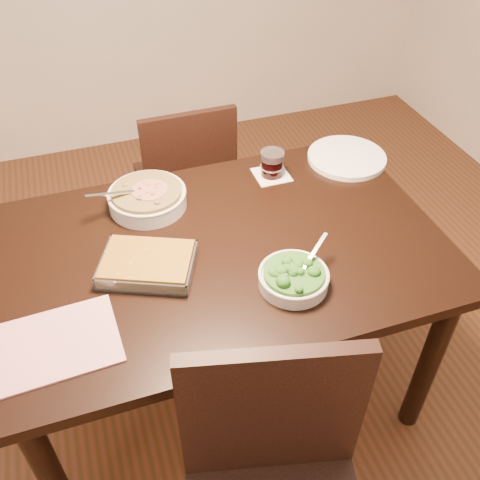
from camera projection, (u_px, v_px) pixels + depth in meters
The scene contains 10 objects.
ground at pixel (225, 383), 2.16m from camera, with size 4.00×4.00×0.00m, color #432913.
table at pixel (221, 268), 1.73m from camera, with size 1.40×0.90×0.75m.
magazine_a at pixel (54, 344), 1.38m from camera, with size 0.33×0.24×0.01m, color #B53356.
coaster at pixel (271, 175), 1.95m from camera, with size 0.12×0.12×0.00m, color white.
stew_bowl at pixel (147, 197), 1.79m from camera, with size 0.29×0.26×0.10m.
broccoli_bowl at pixel (294, 277), 1.52m from camera, with size 0.21×0.20×0.08m.
baking_dish at pixel (148, 264), 1.57m from camera, with size 0.33×0.29×0.05m.
wine_tumbler at pixel (272, 163), 1.92m from camera, with size 0.09×0.09×0.10m.
dinner_plate at pixel (347, 157), 2.02m from camera, with size 0.30×0.30×0.02m, color white.
chair_far at pixel (187, 178), 2.41m from camera, with size 0.40×0.40×0.85m.
Camera 1 is at (-0.34, -1.19, 1.87)m, focal length 40.00 mm.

